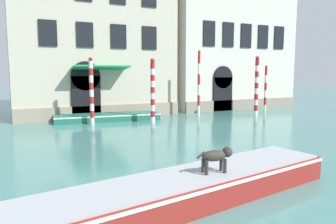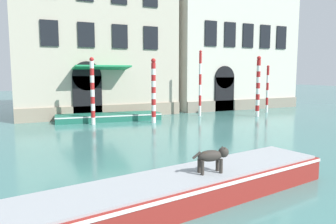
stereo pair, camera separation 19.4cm
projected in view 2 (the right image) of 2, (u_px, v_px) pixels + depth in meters
palazzo_left at (93, 16)px, 24.30m from camera, size 11.38×7.40×14.65m
palazzo_right at (227, 27)px, 29.46m from camera, size 11.30×6.13×14.41m
boat_foreground at (183, 188)px, 7.85m from camera, size 8.95×3.06×0.70m
dog_on_deck at (213, 156)px, 7.93m from camera, size 0.95×0.36×0.63m
boat_moored_near_palazzo at (109, 117)px, 21.32m from camera, size 6.85×2.54×0.45m
mooring_pole_0 at (154, 91)px, 20.14m from camera, size 0.28×0.28×3.98m
mooring_pole_1 at (267, 89)px, 25.48m from camera, size 0.20×0.20×3.67m
mooring_pole_2 at (200, 83)px, 23.25m from camera, size 0.19×0.19×4.67m
mooring_pole_3 at (92, 91)px, 19.51m from camera, size 0.25×0.25×4.01m
mooring_pole_4 at (258, 86)px, 23.03m from camera, size 0.28×0.28×4.25m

